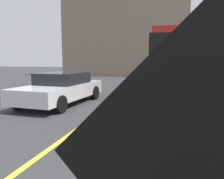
# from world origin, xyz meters

# --- Properties ---
(lane_center_stripe) EXTENTS (0.14, 36.00, 0.01)m
(lane_center_stripe) POSITION_xyz_m (0.00, 6.00, 0.00)
(lane_center_stripe) COLOR yellow
(lane_center_stripe) RESTS_ON ground
(arrow_board_trailer) EXTENTS (1.60, 1.87, 2.70)m
(arrow_board_trailer) POSITION_xyz_m (2.69, 7.80, 0.48)
(arrow_board_trailer) COLOR orange
(arrow_board_trailer) RESTS_ON ground
(box_truck) EXTENTS (2.85, 6.76, 3.36)m
(box_truck) POSITION_xyz_m (2.70, 14.19, 1.82)
(box_truck) COLOR black
(box_truck) RESTS_ON ground
(pickup_car) EXTENTS (2.40, 4.97, 1.38)m
(pickup_car) POSITION_xyz_m (-2.20, 10.37, 0.70)
(pickup_car) COLOR silver
(pickup_car) RESTS_ON ground
(highway_guide_sign) EXTENTS (2.79, 0.22, 5.00)m
(highway_guide_sign) POSITION_xyz_m (4.78, 22.46, 3.42)
(highway_guide_sign) COLOR gray
(highway_guide_sign) RESTS_ON ground
(far_building_block) EXTENTS (15.10, 6.47, 9.87)m
(far_building_block) POSITION_xyz_m (-3.32, 30.94, 4.94)
(far_building_block) COLOR gray
(far_building_block) RESTS_ON ground
(traffic_cone_mid_lane) EXTENTS (0.36, 0.36, 0.74)m
(traffic_cone_mid_lane) POSITION_xyz_m (2.21, 5.92, 0.37)
(traffic_cone_mid_lane) COLOR black
(traffic_cone_mid_lane) RESTS_ON ground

